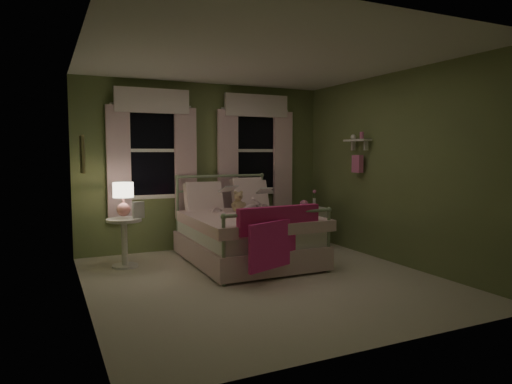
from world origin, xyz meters
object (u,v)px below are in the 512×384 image
nightstand_left (124,236)px  table_lamp (123,196)px  bed (246,234)px  child_right (251,191)px  teddy_bear (238,203)px  child_left (216,194)px  nightstand_right (309,214)px

nightstand_left → table_lamp: bearing=90.0°
nightstand_left → table_lamp: size_ratio=1.46×
bed → child_right: 0.76m
bed → child_right: size_ratio=2.75×
teddy_bear → nightstand_left: size_ratio=0.47×
child_left → teddy_bear: child_left is taller
teddy_bear → table_lamp: (-1.59, 0.11, 0.16)m
table_lamp → nightstand_right: bearing=-1.0°
nightstand_left → nightstand_right: bearing=-1.0°
nightstand_left → nightstand_right: 2.84m
child_right → teddy_bear: (-0.28, -0.16, -0.15)m
bed → table_lamp: size_ratio=4.56×
child_right → table_lamp: 1.87m
bed → nightstand_left: size_ratio=3.13×
child_left → nightstand_right: size_ratio=1.08×
bed → table_lamp: bed is taller
child_right → table_lamp: size_ratio=1.66×
child_right → child_left: bearing=-5.7°
child_left → child_right: size_ratio=0.93×
child_left → table_lamp: bearing=4.3°
table_lamp → bed: bearing=-13.4°
bed → child_left: 0.75m
child_right → table_lamp: bearing=-4.0°
bed → teddy_bear: bearing=91.2°
teddy_bear → table_lamp: table_lamp is taller
teddy_bear → nightstand_left: teddy_bear is taller
child_left → bed: bearing=125.4°
nightstand_left → nightstand_right: size_ratio=1.02×
bed → child_left: (-0.29, 0.43, 0.54)m
table_lamp → child_right: bearing=1.6°
child_right → teddy_bear: child_right is taller
bed → nightstand_right: (1.24, 0.33, 0.17)m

